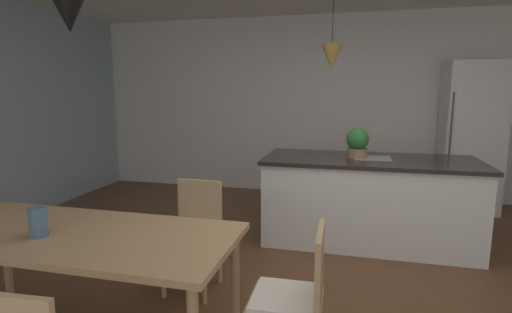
# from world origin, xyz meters

# --- Properties ---
(ground_plane) EXTENTS (10.00, 8.40, 0.04)m
(ground_plane) POSITION_xyz_m (0.00, 0.00, -0.02)
(ground_plane) COLOR brown
(wall_back_kitchen) EXTENTS (10.00, 0.12, 2.70)m
(wall_back_kitchen) POSITION_xyz_m (0.00, 3.26, 1.35)
(wall_back_kitchen) COLOR white
(wall_back_kitchen) RESTS_ON ground_plane
(dining_table) EXTENTS (2.04, 0.86, 0.72)m
(dining_table) POSITION_xyz_m (-1.68, -0.83, 0.66)
(dining_table) COLOR tan
(dining_table) RESTS_ON ground_plane
(chair_kitchen_end) EXTENTS (0.41, 0.41, 0.87)m
(chair_kitchen_end) POSITION_xyz_m (-0.28, -0.83, 0.47)
(chair_kitchen_end) COLOR tan
(chair_kitchen_end) RESTS_ON ground_plane
(chair_far_right) EXTENTS (0.40, 0.40, 0.87)m
(chair_far_right) POSITION_xyz_m (-1.22, -0.03, 0.47)
(chair_far_right) COLOR tan
(chair_far_right) RESTS_ON ground_plane
(kitchen_island) EXTENTS (2.17, 0.93, 0.91)m
(kitchen_island) POSITION_xyz_m (0.18, 1.32, 0.46)
(kitchen_island) COLOR silver
(kitchen_island) RESTS_ON ground_plane
(refrigerator) EXTENTS (0.71, 0.67, 1.97)m
(refrigerator) POSITION_xyz_m (1.51, 2.86, 0.98)
(refrigerator) COLOR silver
(refrigerator) RESTS_ON ground_plane
(pendant_over_table) EXTENTS (0.22, 0.22, 0.78)m
(pendant_over_table) POSITION_xyz_m (-1.61, -0.80, 2.04)
(pendant_over_table) COLOR black
(pendant_over_island_main) EXTENTS (0.22, 0.22, 0.89)m
(pendant_over_island_main) POSITION_xyz_m (-0.25, 1.32, 1.93)
(pendant_over_island_main) COLOR black
(potted_plant_on_island) EXTENTS (0.23, 0.23, 0.32)m
(potted_plant_on_island) POSITION_xyz_m (0.04, 1.32, 1.06)
(potted_plant_on_island) COLOR #8C664C
(potted_plant_on_island) RESTS_ON kitchen_island
(vase_on_dining_table) EXTENTS (0.11, 0.11, 0.18)m
(vase_on_dining_table) POSITION_xyz_m (-1.82, -0.95, 0.81)
(vase_on_dining_table) COLOR slate
(vase_on_dining_table) RESTS_ON dining_table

